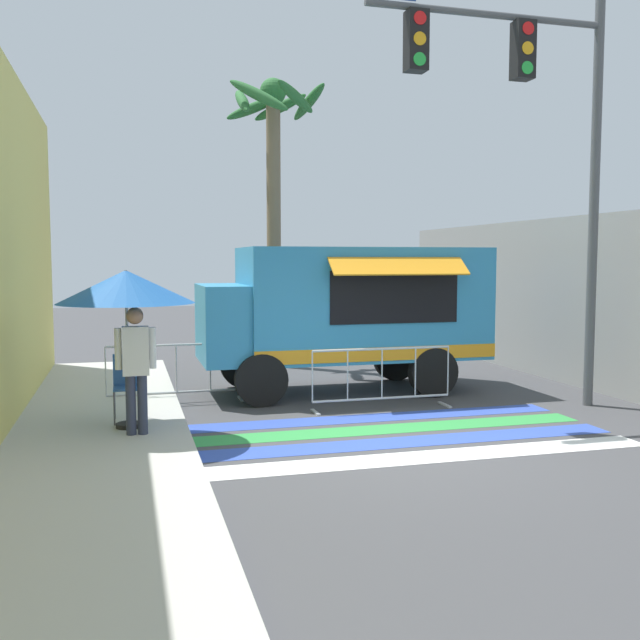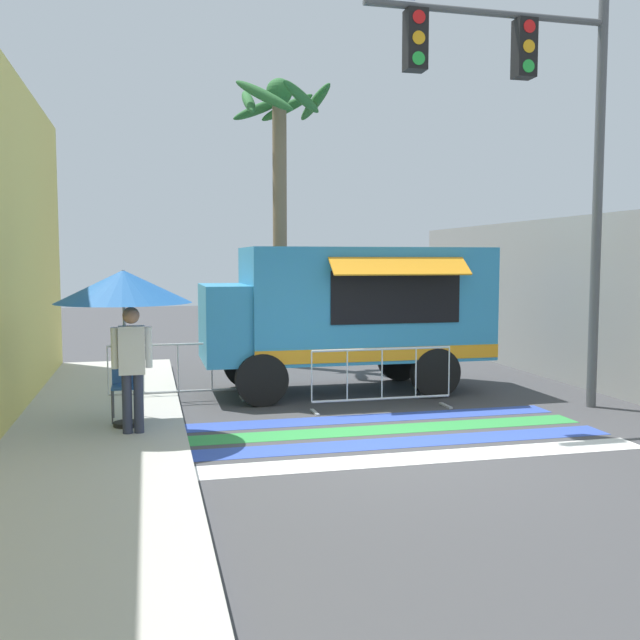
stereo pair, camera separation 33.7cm
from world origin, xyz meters
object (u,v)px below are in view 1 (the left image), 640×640
Objects in this scene: food_truck at (341,308)px; folding_chair at (129,380)px; vendor_person at (136,362)px; palm_tree at (274,162)px; traffic_signal_pole at (528,115)px; patio_umbrella at (126,288)px; barricade_side at (176,373)px; barricade_front at (382,378)px.

food_truck reaches higher than folding_chair.
vendor_person is 0.26× the size of palm_tree.
palm_tree is at bearing 116.68° from traffic_signal_pole.
traffic_signal_pole is 3.09× the size of patio_umbrella.
palm_tree is (3.33, 6.17, 2.59)m from patio_umbrella.
food_truck is 3.25m from barricade_side.
vendor_person is at bearing -140.81° from food_truck.
traffic_signal_pole is 3.97× the size of vendor_person.
barricade_front is at bearing 12.34° from vendor_person.
barricade_front is at bearing -11.32° from folding_chair.
patio_umbrella is at bearing -108.88° from folding_chair.
traffic_signal_pole is 6.84m from patio_umbrella.
patio_umbrella is at bearing -145.71° from food_truck.
palm_tree reaches higher than folding_chair.
vendor_person is 4.22m from barricade_front.
barricade_side is at bearing 155.90° from barricade_front.
barricade_side is (-3.06, -0.26, -1.06)m from food_truck.
traffic_signal_pole is at bearing 0.22° from vendor_person.
food_truck is at bearing 11.57° from folding_chair.
food_truck is 0.80× the size of palm_tree.
barricade_front is (0.19, -1.71, -1.06)m from food_truck.
folding_chair is 0.14× the size of palm_tree.
barricade_side is at bearing -175.14° from food_truck.
patio_umbrella is at bearing -108.81° from barricade_side.
traffic_signal_pole is 4.86m from barricade_front.
barricade_front is 1.02× the size of barricade_side.
folding_chair is 0.99m from vendor_person.
food_truck is at bearing -81.37° from palm_tree.
food_truck is 4.74m from palm_tree.
patio_umbrella is 1.44m from folding_chair.
folding_chair reaches higher than barricade_side.
folding_chair reaches higher than barricade_front.
barricade_front is at bearing 164.53° from traffic_signal_pole.
palm_tree is (-2.95, 5.86, -0.10)m from traffic_signal_pole.
traffic_signal_pole is 7.24m from barricade_side.
palm_tree is (3.23, 6.61, 3.56)m from vendor_person.
vendor_person is 0.70× the size of barricade_front.
barricade_side is at bearing 69.19° from vendor_person.
palm_tree is at bearing 61.66° from patio_umbrella.
vendor_person is 8.17m from palm_tree.
palm_tree reaches higher than food_truck.
patio_umbrella is 1.28× the size of vendor_person.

